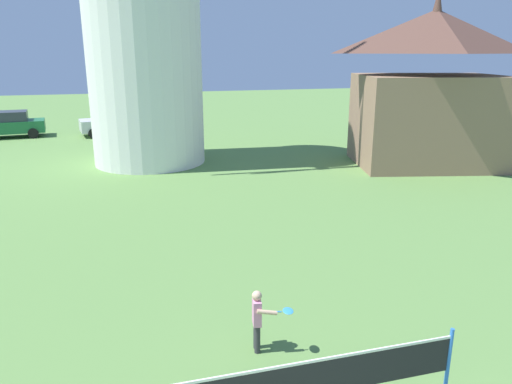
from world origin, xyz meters
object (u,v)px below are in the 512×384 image
Objects in this scene: player_far at (258,317)px; parked_car_silver at (114,122)px; chapel at (429,92)px; tennis_net at (295,382)px; parked_car_green at (7,124)px.

parked_car_silver is at bearing 95.86° from player_far.
parked_car_silver is 0.55× the size of chapel.
chapel is at bearing 50.70° from tennis_net.
parked_car_green is 6.19m from parked_car_silver.
tennis_net is 1.81m from player_far.
chapel reaches higher than parked_car_green.
chapel is at bearing 46.63° from player_far.
tennis_net is 26.02m from parked_car_silver.
player_far is 24.22m from parked_car_silver.
player_far is 0.26× the size of parked_car_green.
parked_car_silver is (-2.47, 24.10, 0.16)m from player_far.
parked_car_green is (-8.64, 26.54, 0.13)m from tennis_net.
tennis_net is at bearing -89.67° from player_far.
chapel is (19.78, -12.93, 2.47)m from parked_car_green.
parked_car_silver is at bearing 95.47° from tennis_net.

